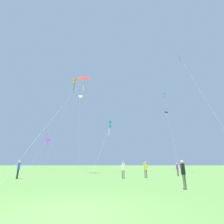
{
  "coord_description": "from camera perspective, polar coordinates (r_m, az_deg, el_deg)",
  "views": [
    {
      "loc": [
        1.34,
        -5.87,
        1.47
      ],
      "look_at": [
        1.64,
        33.94,
        14.64
      ],
      "focal_mm": 25.33,
      "sensor_mm": 36.0,
      "label": 1
    }
  ],
  "objects": [
    {
      "name": "kite_black_large",
      "position": [
        51.48,
        19.22,
        -1.29
      ],
      "size": [
        1.2,
        6.07,
        17.3
      ],
      "color": "black",
      "rests_on": "ground_plane"
    },
    {
      "name": "person_in_blue_jacket",
      "position": [
        20.52,
        -30.65,
        -16.94
      ],
      "size": [
        0.47,
        0.48,
        1.82
      ],
      "color": "black",
      "rests_on": "ground_plane"
    },
    {
      "name": "person_foreground_watcher",
      "position": [
        11.47,
        24.3,
        -18.99
      ],
      "size": [
        0.45,
        0.44,
        1.72
      ],
      "color": "#665B4C",
      "rests_on": "ground_plane"
    },
    {
      "name": "person_in_red_shirt",
      "position": [
        18.23,
        3.99,
        -19.71
      ],
      "size": [
        0.54,
        0.23,
        1.68
      ],
      "color": "#665B4C",
      "rests_on": "ground_plane"
    },
    {
      "name": "person_child_small",
      "position": [
        23.71,
        22.51,
        -18.2
      ],
      "size": [
        0.49,
        0.34,
        1.62
      ],
      "color": "#665B4C",
      "rests_on": "ground_plane"
    },
    {
      "name": "kite_orange_box",
      "position": [
        54.08,
        -13.44,
        10.56
      ],
      "size": [
        4.26,
        7.61,
        28.36
      ],
      "color": "orange",
      "rests_on": "ground_plane"
    },
    {
      "name": "ground_plane",
      "position": [
        6.2,
        -15.17,
        -31.48
      ],
      "size": [
        400.0,
        400.0,
        0.0
      ],
      "primitive_type": "plane",
      "color": "#669947"
    },
    {
      "name": "kite_white_distant",
      "position": [
        54.82,
        -11.59,
        5.43
      ],
      "size": [
        3.54,
        7.78,
        24.21
      ],
      "color": "white",
      "rests_on": "ground_plane"
    },
    {
      "name": "kite_purple_streamer",
      "position": [
        50.8,
        -22.39,
        -9.71
      ],
      "size": [
        2.37,
        6.74,
        9.06
      ],
      "color": "purple",
      "rests_on": "ground_plane"
    },
    {
      "name": "kite_teal_box",
      "position": [
        31.58,
        -0.83,
        -4.59
      ],
      "size": [
        2.66,
        8.4,
        9.82
      ],
      "color": "teal",
      "rests_on": "ground_plane"
    },
    {
      "name": "person_near_tree",
      "position": [
        19.39,
        11.98,
        -19.16
      ],
      "size": [
        0.57,
        0.24,
        1.76
      ],
      "color": "#665B4C",
      "rests_on": "ground_plane"
    },
    {
      "name": "kite_pink_low",
      "position": [
        33.86,
        23.99,
        16.26
      ],
      "size": [
        1.2,
        9.92,
        22.16
      ],
      "color": "pink",
      "rests_on": "ground_plane"
    },
    {
      "name": "kite_red_high",
      "position": [
        28.18,
        -10.38,
        10.92
      ],
      "size": [
        4.77,
        11.93,
        16.5
      ],
      "color": "red",
      "rests_on": "ground_plane"
    },
    {
      "name": "kite_green_small",
      "position": [
        56.43,
        18.27,
        6.54
      ],
      "size": [
        1.57,
        7.29,
        24.95
      ],
      "color": "green",
      "rests_on": "ground_plane"
    }
  ]
}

